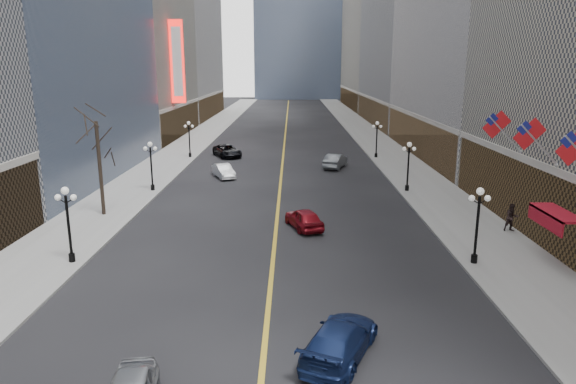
{
  "coord_description": "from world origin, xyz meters",
  "views": [
    {
      "loc": [
        1.12,
        1.75,
        11.31
      ],
      "look_at": [
        0.98,
        20.37,
        6.75
      ],
      "focal_mm": 32.0,
      "sensor_mm": 36.0,
      "label": 1
    }
  ],
  "objects_px": {
    "car_sb_mid": "(304,218)",
    "streetlamp_west_2": "(151,161)",
    "car_nb_mid": "(224,171)",
    "streetlamp_west_1": "(68,217)",
    "streetlamp_east_3": "(377,136)",
    "streetlamp_west_3": "(189,135)",
    "car_sb_far": "(335,161)",
    "streetlamp_east_2": "(408,161)",
    "car_sb_near": "(340,340)",
    "streetlamp_east_1": "(478,218)",
    "car_nb_far": "(227,151)"
  },
  "relations": [
    {
      "from": "streetlamp_east_2",
      "to": "car_sb_mid",
      "type": "bearing_deg",
      "value": -131.64
    },
    {
      "from": "car_nb_far",
      "to": "streetlamp_west_2",
      "type": "bearing_deg",
      "value": -127.98
    },
    {
      "from": "car_sb_mid",
      "to": "car_sb_far",
      "type": "bearing_deg",
      "value": -119.8
    },
    {
      "from": "streetlamp_east_3",
      "to": "streetlamp_west_1",
      "type": "height_order",
      "value": "same"
    },
    {
      "from": "streetlamp_east_3",
      "to": "car_nb_mid",
      "type": "bearing_deg",
      "value": -146.66
    },
    {
      "from": "streetlamp_east_2",
      "to": "car_sb_far",
      "type": "bearing_deg",
      "value": 115.94
    },
    {
      "from": "streetlamp_west_3",
      "to": "car_nb_mid",
      "type": "distance_m",
      "value": 13.25
    },
    {
      "from": "car_nb_far",
      "to": "streetlamp_east_2",
      "type": "bearing_deg",
      "value": -69.3
    },
    {
      "from": "streetlamp_east_2",
      "to": "car_sb_near",
      "type": "height_order",
      "value": "streetlamp_east_2"
    },
    {
      "from": "car_nb_mid",
      "to": "car_sb_near",
      "type": "bearing_deg",
      "value": -98.63
    },
    {
      "from": "car_nb_mid",
      "to": "car_sb_near",
      "type": "relative_size",
      "value": 0.83
    },
    {
      "from": "streetlamp_east_1",
      "to": "streetlamp_west_3",
      "type": "relative_size",
      "value": 1.0
    },
    {
      "from": "streetlamp_east_2",
      "to": "streetlamp_west_1",
      "type": "distance_m",
      "value": 29.68
    },
    {
      "from": "streetlamp_west_3",
      "to": "streetlamp_east_2",
      "type": "bearing_deg",
      "value": -37.33
    },
    {
      "from": "streetlamp_east_3",
      "to": "car_sb_far",
      "type": "distance_m",
      "value": 8.76
    },
    {
      "from": "streetlamp_west_2",
      "to": "car_nb_far",
      "type": "height_order",
      "value": "streetlamp_west_2"
    },
    {
      "from": "streetlamp_west_2",
      "to": "car_nb_mid",
      "type": "bearing_deg",
      "value": 47.35
    },
    {
      "from": "streetlamp_west_2",
      "to": "streetlamp_west_3",
      "type": "height_order",
      "value": "same"
    },
    {
      "from": "streetlamp_east_2",
      "to": "car_nb_far",
      "type": "height_order",
      "value": "streetlamp_east_2"
    },
    {
      "from": "car_nb_far",
      "to": "car_sb_mid",
      "type": "bearing_deg",
      "value": -97.29
    },
    {
      "from": "streetlamp_east_3",
      "to": "car_sb_near",
      "type": "xyz_separation_m",
      "value": [
        -8.75,
        -45.83,
        -2.15
      ]
    },
    {
      "from": "car_sb_mid",
      "to": "car_sb_far",
      "type": "relative_size",
      "value": 0.88
    },
    {
      "from": "streetlamp_west_1",
      "to": "car_sb_mid",
      "type": "relative_size",
      "value": 1.04
    },
    {
      "from": "streetlamp_west_2",
      "to": "car_sb_far",
      "type": "xyz_separation_m",
      "value": [
        17.92,
        11.67,
        -2.09
      ]
    },
    {
      "from": "streetlamp_east_3",
      "to": "car_nb_far",
      "type": "height_order",
      "value": "streetlamp_east_3"
    },
    {
      "from": "streetlamp_west_1",
      "to": "streetlamp_west_3",
      "type": "xyz_separation_m",
      "value": [
        0.0,
        36.0,
        0.0
      ]
    },
    {
      "from": "streetlamp_west_2",
      "to": "car_sb_far",
      "type": "height_order",
      "value": "streetlamp_west_2"
    },
    {
      "from": "streetlamp_west_1",
      "to": "car_nb_mid",
      "type": "height_order",
      "value": "streetlamp_west_1"
    },
    {
      "from": "streetlamp_west_1",
      "to": "streetlamp_west_2",
      "type": "bearing_deg",
      "value": 90.0
    },
    {
      "from": "streetlamp_west_2",
      "to": "car_nb_mid",
      "type": "distance_m",
      "value": 8.82
    },
    {
      "from": "streetlamp_east_1",
      "to": "car_sb_near",
      "type": "xyz_separation_m",
      "value": [
        -8.75,
        -9.83,
        -2.15
      ]
    },
    {
      "from": "streetlamp_west_1",
      "to": "car_sb_mid",
      "type": "xyz_separation_m",
      "value": [
        13.8,
        6.98,
        -2.16
      ]
    },
    {
      "from": "car_nb_mid",
      "to": "car_sb_far",
      "type": "relative_size",
      "value": 0.86
    },
    {
      "from": "car_nb_far",
      "to": "car_sb_mid",
      "type": "xyz_separation_m",
      "value": [
        9.19,
        -30.0,
        -0.04
      ]
    },
    {
      "from": "streetlamp_east_1",
      "to": "car_nb_mid",
      "type": "relative_size",
      "value": 1.06
    },
    {
      "from": "streetlamp_west_3",
      "to": "car_sb_near",
      "type": "relative_size",
      "value": 0.88
    },
    {
      "from": "car_nb_mid",
      "to": "car_sb_mid",
      "type": "distance_m",
      "value": 19.07
    },
    {
      "from": "streetlamp_west_3",
      "to": "car_sb_far",
      "type": "distance_m",
      "value": 19.12
    },
    {
      "from": "streetlamp_east_2",
      "to": "car_sb_far",
      "type": "xyz_separation_m",
      "value": [
        -5.68,
        11.67,
        -2.09
      ]
    },
    {
      "from": "streetlamp_east_1",
      "to": "car_sb_near",
      "type": "distance_m",
      "value": 13.34
    },
    {
      "from": "car_sb_far",
      "to": "streetlamp_east_2",
      "type": "bearing_deg",
      "value": 135.24
    },
    {
      "from": "car_nb_far",
      "to": "car_sb_mid",
      "type": "distance_m",
      "value": 31.37
    },
    {
      "from": "streetlamp_east_3",
      "to": "streetlamp_west_2",
      "type": "distance_m",
      "value": 29.68
    },
    {
      "from": "streetlamp_west_1",
      "to": "streetlamp_west_2",
      "type": "relative_size",
      "value": 1.0
    },
    {
      "from": "car_nb_mid",
      "to": "streetlamp_west_2",
      "type": "bearing_deg",
      "value": -156.16
    },
    {
      "from": "streetlamp_east_1",
      "to": "streetlamp_west_1",
      "type": "bearing_deg",
      "value": 180.0
    },
    {
      "from": "streetlamp_west_2",
      "to": "car_sb_mid",
      "type": "bearing_deg",
      "value": -38.61
    },
    {
      "from": "car_sb_mid",
      "to": "streetlamp_west_1",
      "type": "bearing_deg",
      "value": 7.33
    },
    {
      "from": "streetlamp_east_2",
      "to": "streetlamp_east_3",
      "type": "xyz_separation_m",
      "value": [
        0.0,
        18.0,
        0.0
      ]
    },
    {
      "from": "car_sb_mid",
      "to": "streetlamp_west_2",
      "type": "bearing_deg",
      "value": -58.11
    }
  ]
}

